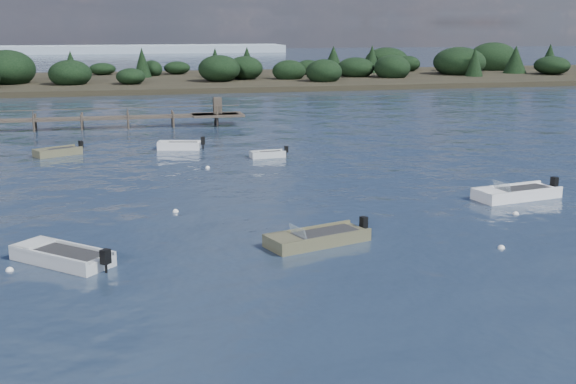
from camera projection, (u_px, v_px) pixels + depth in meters
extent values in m
plane|color=#162133|center=(169.00, 112.00, 81.84)|extent=(400.00, 400.00, 0.00)
cube|color=white|center=(179.00, 148.00, 57.57)|extent=(3.54, 2.05, 0.78)
cube|color=white|center=(163.00, 142.00, 57.47)|extent=(1.05, 1.35, 0.16)
cube|color=black|center=(182.00, 143.00, 57.49)|extent=(2.45, 1.55, 0.13)
cube|color=white|center=(178.00, 144.00, 56.88)|extent=(3.27, 0.88, 0.16)
cube|color=white|center=(180.00, 141.00, 58.05)|extent=(3.27, 0.88, 0.16)
cube|color=black|center=(203.00, 141.00, 57.43)|extent=(0.39, 0.44, 0.61)
cylinder|color=black|center=(203.00, 147.00, 57.55)|extent=(0.13, 0.13, 0.61)
cube|color=#6B6847|center=(58.00, 154.00, 54.99)|extent=(3.69, 2.90, 0.70)
cube|color=#6B6847|center=(41.00, 151.00, 54.06)|extent=(1.34, 1.54, 0.14)
cube|color=black|center=(61.00, 149.00, 55.09)|extent=(2.59, 2.13, 0.12)
cube|color=#6B6847|center=(61.00, 150.00, 54.40)|extent=(3.06, 1.72, 0.14)
cube|color=#6B6847|center=(54.00, 148.00, 55.38)|extent=(3.06, 1.72, 0.14)
cube|color=black|center=(81.00, 144.00, 56.10)|extent=(0.41, 0.43, 0.55)
cylinder|color=black|center=(81.00, 150.00, 56.21)|extent=(0.14, 0.14, 0.55)
cube|color=#6B6847|center=(317.00, 241.00, 33.01)|extent=(5.11, 3.18, 0.70)
cube|color=#6B6847|center=(283.00, 239.00, 32.01)|extent=(1.59, 1.89, 0.14)
cube|color=black|center=(324.00, 233.00, 33.13)|extent=(3.54, 2.37, 0.12)
cube|color=#6B6847|center=(328.00, 237.00, 32.22)|extent=(4.60, 1.58, 0.14)
cube|color=#6B6847|center=(308.00, 228.00, 33.62)|extent=(4.60, 1.58, 0.14)
cube|color=black|center=(364.00, 222.00, 34.20)|extent=(0.37, 0.41, 0.55)
cylinder|color=black|center=(363.00, 232.00, 34.30)|extent=(0.13, 0.13, 0.55)
cube|color=silver|center=(298.00, 231.00, 32.34)|extent=(0.55, 1.28, 0.42)
cube|color=silver|center=(62.00, 260.00, 30.38)|extent=(4.49, 4.37, 0.76)
cube|color=silver|center=(33.00, 244.00, 31.13)|extent=(1.86, 1.88, 0.15)
cube|color=black|center=(68.00, 253.00, 30.12)|extent=(3.19, 3.12, 0.13)
cube|color=silver|center=(47.00, 255.00, 29.61)|extent=(3.39, 3.21, 0.15)
cube|color=silver|center=(76.00, 245.00, 30.95)|extent=(3.39, 3.21, 0.15)
cube|color=black|center=(105.00, 257.00, 29.01)|extent=(0.47, 0.47, 0.59)
cylinder|color=black|center=(106.00, 269.00, 29.13)|extent=(0.15, 0.15, 0.59)
cube|color=silver|center=(268.00, 156.00, 54.12)|extent=(2.68, 1.28, 0.60)
cube|color=silver|center=(255.00, 152.00, 53.73)|extent=(0.71, 0.99, 0.12)
cube|color=black|center=(270.00, 152.00, 54.11)|extent=(1.83, 1.00, 0.10)
cube|color=silver|center=(269.00, 153.00, 53.60)|extent=(2.59, 0.36, 0.12)
cube|color=silver|center=(266.00, 151.00, 54.46)|extent=(2.59, 0.36, 0.12)
cube|color=black|center=(286.00, 149.00, 54.47)|extent=(0.27, 0.32, 0.47)
cylinder|color=black|center=(286.00, 155.00, 54.57)|extent=(0.09, 0.09, 0.47)
cube|color=white|center=(516.00, 196.00, 41.51)|extent=(5.31, 2.80, 0.79)
cube|color=white|center=(490.00, 192.00, 40.66)|extent=(1.51, 1.91, 0.16)
cube|color=black|center=(522.00, 189.00, 41.59)|extent=(3.66, 2.13, 0.13)
cube|color=white|center=(528.00, 192.00, 40.62)|extent=(4.99, 1.06, 0.16)
cube|color=white|center=(507.00, 185.00, 42.20)|extent=(4.99, 1.06, 0.16)
cube|color=black|center=(554.00, 182.00, 42.46)|extent=(0.38, 0.43, 0.62)
cylinder|color=black|center=(554.00, 191.00, 42.58)|extent=(0.13, 0.13, 0.62)
cube|color=silver|center=(502.00, 186.00, 40.91)|extent=(0.43, 1.38, 0.47)
sphere|color=white|center=(501.00, 248.00, 32.30)|extent=(0.32, 0.32, 0.32)
sphere|color=white|center=(10.00, 271.00, 29.40)|extent=(0.32, 0.32, 0.32)
sphere|color=white|center=(516.00, 214.00, 38.05)|extent=(0.32, 0.32, 0.32)
sphere|color=white|center=(208.00, 168.00, 50.16)|extent=(0.32, 0.32, 0.32)
sphere|color=white|center=(176.00, 212.00, 38.51)|extent=(0.32, 0.32, 0.32)
cube|color=#463D33|center=(218.00, 115.00, 71.10)|extent=(5.00, 3.20, 0.18)
cube|color=#463D33|center=(217.00, 106.00, 70.90)|extent=(0.80, 0.80, 1.60)
cylinder|color=#463D33|center=(34.00, 128.00, 66.67)|extent=(0.20, 0.20, 2.20)
cylinder|color=#463D33|center=(36.00, 125.00, 68.29)|extent=(0.20, 0.20, 2.20)
cylinder|color=#463D33|center=(82.00, 126.00, 67.60)|extent=(0.20, 0.20, 2.20)
cylinder|color=#463D33|center=(83.00, 124.00, 69.23)|extent=(0.20, 0.20, 2.20)
cylinder|color=#463D33|center=(128.00, 125.00, 68.54)|extent=(0.20, 0.20, 2.20)
cylinder|color=#463D33|center=(128.00, 122.00, 70.16)|extent=(0.20, 0.20, 2.20)
cylinder|color=#463D33|center=(174.00, 123.00, 69.47)|extent=(0.20, 0.20, 2.20)
cylinder|color=#463D33|center=(172.00, 121.00, 71.09)|extent=(0.20, 0.20, 2.20)
cylinder|color=#463D33|center=(218.00, 122.00, 70.40)|extent=(0.20, 0.20, 2.20)
cylinder|color=#463D33|center=(215.00, 120.00, 72.02)|extent=(0.20, 0.20, 2.20)
cube|color=black|center=(299.00, 81.00, 125.25)|extent=(190.00, 40.00, 1.60)
ellipsoid|color=black|center=(299.00, 65.00, 124.61)|extent=(180.50, 36.00, 4.40)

